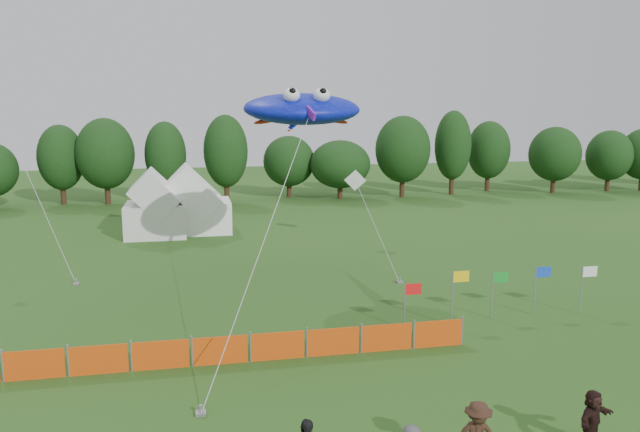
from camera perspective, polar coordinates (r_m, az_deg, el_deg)
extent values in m
cylinder|color=#382314|center=(61.81, -22.43, 2.10)|extent=(0.50, 0.50, 2.38)
ellipsoid|color=black|center=(61.51, -22.62, 4.96)|extent=(4.09, 4.09, 5.35)
cylinder|color=#382314|center=(60.37, -18.86, 2.24)|extent=(0.50, 0.50, 2.57)
ellipsoid|color=black|center=(60.05, -19.04, 5.41)|extent=(5.20, 5.20, 5.79)
cylinder|color=#382314|center=(59.88, -13.82, 2.37)|extent=(0.50, 0.50, 2.46)
ellipsoid|color=black|center=(59.56, -13.95, 5.44)|extent=(3.78, 3.78, 5.55)
cylinder|color=#382314|center=(58.52, -8.53, 2.48)|extent=(0.50, 0.50, 2.66)
ellipsoid|color=black|center=(58.18, -8.61, 5.88)|extent=(4.05, 4.05, 5.99)
cylinder|color=#382314|center=(61.79, -2.84, 2.65)|extent=(0.50, 0.50, 1.98)
ellipsoid|color=black|center=(61.51, -2.86, 5.04)|extent=(5.06, 5.06, 4.46)
cylinder|color=#382314|center=(60.79, 1.84, 2.48)|extent=(0.50, 0.50, 1.86)
ellipsoid|color=black|center=(60.53, 1.85, 4.75)|extent=(5.86, 5.86, 4.18)
cylinder|color=#382314|center=(62.33, 7.52, 2.93)|extent=(0.50, 0.50, 2.62)
ellipsoid|color=black|center=(62.01, 7.59, 6.07)|extent=(5.41, 5.41, 5.89)
cylinder|color=#382314|center=(64.89, 11.94, 3.15)|extent=(0.50, 0.50, 2.78)
ellipsoid|color=black|center=(64.58, 12.05, 6.35)|extent=(3.67, 3.67, 6.26)
cylinder|color=#382314|center=(68.69, 15.05, 3.23)|extent=(0.50, 0.50, 2.42)
ellipsoid|color=black|center=(68.41, 15.17, 5.86)|extent=(4.46, 4.46, 5.44)
cylinder|color=#382314|center=(69.28, 20.53, 2.92)|extent=(0.50, 0.50, 2.24)
ellipsoid|color=black|center=(69.02, 20.68, 5.33)|extent=(5.26, 5.26, 5.03)
cylinder|color=#382314|center=(72.91, 24.79, 2.90)|extent=(0.50, 0.50, 2.10)
ellipsoid|color=black|center=(72.67, 24.94, 5.05)|extent=(4.74, 4.74, 4.73)
cube|color=silver|center=(44.62, -14.75, -0.30)|extent=(4.08, 4.08, 2.25)
cube|color=white|center=(45.43, -11.37, -0.02)|extent=(5.03, 4.02, 2.21)
cube|color=#CE440B|center=(22.86, -24.68, -12.26)|extent=(1.90, 0.06, 1.00)
cube|color=#CE440B|center=(22.48, -19.59, -12.29)|extent=(1.90, 0.06, 1.00)
cube|color=#CE440B|center=(22.28, -14.38, -12.21)|extent=(1.90, 0.06, 1.00)
cube|color=#CE440B|center=(22.26, -9.12, -12.04)|extent=(1.90, 0.06, 1.00)
cube|color=#CE440B|center=(22.42, -3.90, -11.77)|extent=(1.90, 0.06, 1.00)
cube|color=#CE440B|center=(22.75, 1.20, -11.42)|extent=(1.90, 0.06, 1.00)
cube|color=#CE440B|center=(23.25, 6.10, -11.00)|extent=(1.90, 0.06, 1.00)
cube|color=#CE440B|center=(23.91, 10.75, -10.52)|extent=(1.90, 0.06, 1.00)
cylinder|color=gray|center=(25.37, 7.72, -8.21)|extent=(0.06, 0.06, 1.85)
cube|color=red|center=(25.28, 8.51, -6.63)|extent=(0.70, 0.02, 0.45)
cylinder|color=gray|center=(25.96, 11.98, -7.42)|extent=(0.06, 0.06, 2.28)
cube|color=yellow|center=(25.85, 12.77, -5.42)|extent=(0.70, 0.02, 0.45)
cylinder|color=gray|center=(27.25, 15.45, -7.04)|extent=(0.06, 0.06, 1.99)
cube|color=#148C26|center=(27.20, 16.19, -5.42)|extent=(0.70, 0.02, 0.45)
cylinder|color=gray|center=(28.24, 19.03, -6.52)|extent=(0.06, 0.06, 2.10)
cube|color=blue|center=(28.21, 19.74, -4.84)|extent=(0.70, 0.02, 0.45)
cylinder|color=gray|center=(29.05, 22.76, -6.31)|extent=(0.06, 0.06, 2.10)
cube|color=white|center=(29.04, 23.44, -4.68)|extent=(0.70, 0.02, 0.45)
imported|color=black|center=(18.43, 23.64, -16.65)|extent=(1.51, 1.10, 1.58)
ellipsoid|color=#0F1CD5|center=(31.04, -1.65, 9.78)|extent=(5.96, 4.63, 2.02)
sphere|color=white|center=(29.69, -2.62, 10.98)|extent=(0.81, 0.81, 0.81)
sphere|color=white|center=(29.95, 0.17, 10.98)|extent=(0.81, 0.81, 0.81)
ellipsoid|color=red|center=(31.01, -4.55, 8.77)|extent=(1.70, 0.74, 0.27)
ellipsoid|color=red|center=(31.54, 1.09, 8.82)|extent=(1.70, 0.74, 0.27)
cube|color=purple|center=(28.86, -0.86, 9.39)|extent=(0.37, 0.96, 0.70)
cylinder|color=#A5A5A5|center=(23.49, -4.81, -1.35)|extent=(5.45, 11.56, 8.43)
cube|color=gray|center=(19.21, -10.84, -17.29)|extent=(0.30, 0.30, 0.10)
cube|color=white|center=(40.59, 3.24, 3.28)|extent=(1.40, 0.38, 1.40)
cylinder|color=#A5A5A5|center=(36.14, 5.03, -0.86)|extent=(0.29, 9.92, 4.13)
cube|color=gray|center=(31.97, 7.31, -6.01)|extent=(0.30, 0.30, 0.10)
cylinder|color=#A5A5A5|center=(35.93, -25.11, 3.34)|extent=(5.01, 5.51, 10.52)
cube|color=gray|center=(33.71, -21.38, -5.80)|extent=(0.30, 0.30, 0.10)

